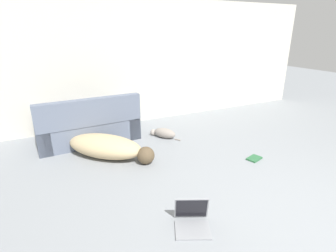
{
  "coord_description": "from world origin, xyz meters",
  "views": [
    {
      "loc": [
        -2.14,
        -1.01,
        1.81
      ],
      "look_at": [
        -0.62,
        2.13,
        0.53
      ],
      "focal_mm": 28.0,
      "sensor_mm": 36.0,
      "label": 1
    }
  ],
  "objects_px": {
    "laptop_open": "(192,217)",
    "book_green": "(254,158)",
    "couch": "(88,126)",
    "dog": "(107,147)",
    "cat": "(164,133)"
  },
  "relations": [
    {
      "from": "book_green",
      "to": "couch",
      "type": "bearing_deg",
      "value": 138.35
    },
    {
      "from": "cat",
      "to": "couch",
      "type": "bearing_deg",
      "value": 32.25
    },
    {
      "from": "cat",
      "to": "book_green",
      "type": "relative_size",
      "value": 2.06
    },
    {
      "from": "laptop_open",
      "to": "book_green",
      "type": "relative_size",
      "value": 1.7
    },
    {
      "from": "book_green",
      "to": "dog",
      "type": "bearing_deg",
      "value": 152.12
    },
    {
      "from": "cat",
      "to": "laptop_open",
      "type": "relative_size",
      "value": 1.21
    },
    {
      "from": "dog",
      "to": "laptop_open",
      "type": "height_order",
      "value": "dog"
    },
    {
      "from": "couch",
      "to": "cat",
      "type": "bearing_deg",
      "value": 155.43
    },
    {
      "from": "cat",
      "to": "book_green",
      "type": "distance_m",
      "value": 1.61
    },
    {
      "from": "couch",
      "to": "dog",
      "type": "bearing_deg",
      "value": 96.98
    },
    {
      "from": "couch",
      "to": "book_green",
      "type": "bearing_deg",
      "value": 135.78
    },
    {
      "from": "couch",
      "to": "laptop_open",
      "type": "height_order",
      "value": "couch"
    },
    {
      "from": "dog",
      "to": "cat",
      "type": "relative_size",
      "value": 2.48
    },
    {
      "from": "couch",
      "to": "cat",
      "type": "relative_size",
      "value": 3.16
    },
    {
      "from": "couch",
      "to": "laptop_open",
      "type": "bearing_deg",
      "value": 98.74
    }
  ]
}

